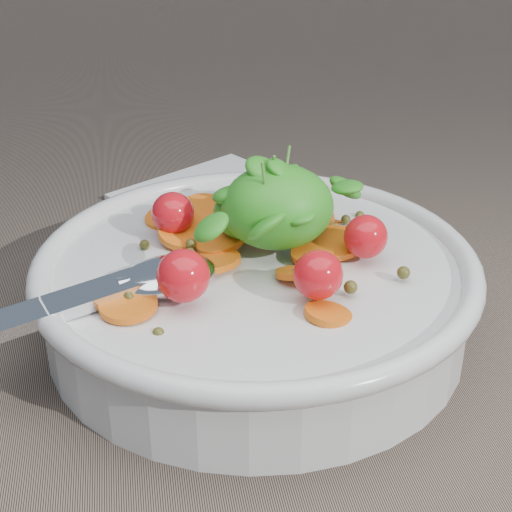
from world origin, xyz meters
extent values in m
plane|color=#766354|center=(0.00, 0.00, 0.00)|extent=(6.00, 6.00, 0.00)
cylinder|color=silver|center=(0.01, 0.03, 0.03)|extent=(0.27, 0.27, 0.05)
torus|color=silver|center=(0.01, 0.03, 0.05)|extent=(0.28, 0.28, 0.01)
cylinder|color=silver|center=(0.01, 0.03, 0.00)|extent=(0.13, 0.13, 0.01)
cylinder|color=brown|center=(0.01, 0.03, 0.03)|extent=(0.24, 0.24, 0.04)
cylinder|color=orange|center=(0.04, -0.04, 0.05)|extent=(0.04, 0.04, 0.01)
cylinder|color=orange|center=(-0.04, 0.10, 0.05)|extent=(0.04, 0.04, 0.01)
cylinder|color=orange|center=(-0.01, 0.10, 0.06)|extent=(0.04, 0.04, 0.01)
cylinder|color=orange|center=(0.04, 0.02, 0.06)|extent=(0.03, 0.03, 0.01)
cylinder|color=orange|center=(-0.07, -0.02, 0.06)|extent=(0.04, 0.04, 0.01)
cylinder|color=orange|center=(-0.01, 0.07, 0.06)|extent=(0.03, 0.03, 0.01)
cylinder|color=orange|center=(-0.03, 0.03, 0.05)|extent=(0.03, 0.03, 0.01)
cylinder|color=orange|center=(0.01, 0.07, 0.05)|extent=(0.04, 0.04, 0.01)
cylinder|color=orange|center=(0.05, 0.12, 0.06)|extent=(0.03, 0.03, 0.01)
cylinder|color=orange|center=(-0.03, 0.07, 0.06)|extent=(0.04, 0.04, 0.01)
cylinder|color=orange|center=(0.06, 0.08, 0.05)|extent=(0.03, 0.03, 0.01)
cylinder|color=orange|center=(0.07, 0.09, 0.05)|extent=(0.03, 0.03, 0.01)
cylinder|color=orange|center=(0.06, 0.03, 0.06)|extent=(0.05, 0.05, 0.01)
cylinder|color=orange|center=(-0.08, 0.04, 0.05)|extent=(0.04, 0.04, 0.00)
cylinder|color=orange|center=(0.03, 0.00, 0.06)|extent=(0.03, 0.03, 0.01)
cylinder|color=orange|center=(-0.01, 0.05, 0.06)|extent=(0.04, 0.04, 0.02)
cylinder|color=orange|center=(-0.04, 0.06, 0.06)|extent=(0.03, 0.03, 0.02)
cylinder|color=orange|center=(-0.02, 0.03, 0.05)|extent=(0.04, 0.04, 0.01)
sphere|color=#494418|center=(0.05, 0.00, 0.05)|extent=(0.01, 0.01, 0.01)
sphere|color=#494418|center=(0.06, -0.02, 0.06)|extent=(0.01, 0.01, 0.01)
sphere|color=#494418|center=(-0.03, 0.05, 0.06)|extent=(0.01, 0.01, 0.01)
sphere|color=#494418|center=(-0.07, -0.01, 0.06)|extent=(0.01, 0.01, 0.01)
sphere|color=#494418|center=(0.02, 0.08, 0.05)|extent=(0.01, 0.01, 0.01)
sphere|color=#494418|center=(0.09, -0.01, 0.06)|extent=(0.01, 0.01, 0.01)
sphere|color=#494418|center=(0.07, 0.07, 0.05)|extent=(0.01, 0.01, 0.01)
sphere|color=#494418|center=(0.08, 0.07, 0.06)|extent=(0.01, 0.01, 0.01)
sphere|color=#494418|center=(0.03, 0.00, 0.06)|extent=(0.01, 0.01, 0.01)
sphere|color=#494418|center=(0.00, 0.13, 0.05)|extent=(0.01, 0.01, 0.01)
sphere|color=#494418|center=(0.09, 0.04, 0.06)|extent=(0.01, 0.01, 0.01)
sphere|color=#494418|center=(0.06, 0.02, 0.05)|extent=(0.01, 0.01, 0.01)
sphere|color=#494418|center=(-0.06, 0.06, 0.05)|extent=(0.01, 0.01, 0.01)
sphere|color=#494418|center=(0.05, 0.06, 0.05)|extent=(0.01, 0.01, 0.01)
sphere|color=#494418|center=(-0.03, 0.04, 0.06)|extent=(0.01, 0.01, 0.01)
sphere|color=#494418|center=(-0.06, -0.04, 0.05)|extent=(0.01, 0.01, 0.01)
sphere|color=#494418|center=(-0.01, 0.10, 0.05)|extent=(0.01, 0.01, 0.01)
sphere|color=#494418|center=(0.09, 0.08, 0.05)|extent=(0.01, 0.01, 0.01)
sphere|color=#494418|center=(-0.03, 0.03, 0.06)|extent=(0.01, 0.01, 0.01)
sphere|color=#494418|center=(-0.05, -0.01, 0.06)|extent=(0.01, 0.01, 0.01)
sphere|color=red|center=(0.08, 0.02, 0.07)|extent=(0.03, 0.03, 0.03)
sphere|color=red|center=(0.02, 0.10, 0.07)|extent=(0.03, 0.03, 0.03)
sphere|color=red|center=(-0.04, 0.07, 0.07)|extent=(0.03, 0.03, 0.03)
sphere|color=red|center=(-0.04, -0.01, 0.07)|extent=(0.03, 0.03, 0.03)
sphere|color=red|center=(0.04, -0.02, 0.07)|extent=(0.03, 0.03, 0.03)
ellipsoid|color=green|center=(0.02, 0.04, 0.08)|extent=(0.07, 0.06, 0.05)
ellipsoid|color=green|center=(0.01, 0.05, 0.08)|extent=(0.04, 0.04, 0.03)
ellipsoid|color=green|center=(0.02, 0.05, 0.10)|extent=(0.03, 0.02, 0.02)
ellipsoid|color=green|center=(-0.02, 0.01, 0.09)|extent=(0.03, 0.03, 0.02)
ellipsoid|color=green|center=(0.03, 0.05, 0.09)|extent=(0.02, 0.03, 0.02)
ellipsoid|color=green|center=(0.07, 0.05, 0.09)|extent=(0.03, 0.03, 0.01)
ellipsoid|color=green|center=(0.00, 0.03, 0.09)|extent=(0.02, 0.02, 0.02)
ellipsoid|color=green|center=(0.01, 0.06, 0.08)|extent=(0.03, 0.03, 0.02)
ellipsoid|color=green|center=(0.02, 0.04, 0.09)|extent=(0.02, 0.02, 0.02)
ellipsoid|color=green|center=(0.02, 0.03, 0.09)|extent=(0.03, 0.03, 0.01)
ellipsoid|color=green|center=(0.02, 0.10, 0.09)|extent=(0.02, 0.02, 0.01)
ellipsoid|color=green|center=(0.03, 0.04, 0.09)|extent=(0.02, 0.02, 0.02)
ellipsoid|color=green|center=(0.03, 0.06, 0.10)|extent=(0.02, 0.03, 0.03)
ellipsoid|color=green|center=(0.02, 0.04, 0.09)|extent=(0.02, 0.02, 0.02)
ellipsoid|color=green|center=(0.07, 0.06, 0.08)|extent=(0.03, 0.03, 0.02)
ellipsoid|color=green|center=(0.02, 0.04, 0.11)|extent=(0.02, 0.03, 0.02)
ellipsoid|color=green|center=(0.03, 0.08, 0.09)|extent=(0.03, 0.03, 0.02)
ellipsoid|color=green|center=(0.03, 0.01, 0.09)|extent=(0.02, 0.02, 0.01)
ellipsoid|color=green|center=(0.03, 0.06, 0.09)|extent=(0.03, 0.03, 0.02)
ellipsoid|color=green|center=(0.03, 0.06, 0.08)|extent=(0.03, 0.03, 0.02)
ellipsoid|color=green|center=(0.02, 0.04, 0.11)|extent=(0.04, 0.03, 0.02)
ellipsoid|color=green|center=(0.05, 0.04, 0.09)|extent=(0.02, 0.02, 0.01)
ellipsoid|color=green|center=(0.03, 0.05, 0.10)|extent=(0.02, 0.03, 0.02)
ellipsoid|color=green|center=(0.01, 0.05, 0.08)|extent=(0.03, 0.03, 0.02)
ellipsoid|color=green|center=(0.02, 0.04, 0.09)|extent=(0.03, 0.02, 0.03)
ellipsoid|color=green|center=(0.01, 0.01, 0.09)|extent=(0.03, 0.03, 0.03)
ellipsoid|color=green|center=(0.00, 0.05, 0.09)|extent=(0.03, 0.03, 0.02)
cylinder|color=#4C8C33|center=(0.03, 0.05, 0.10)|extent=(0.01, 0.02, 0.04)
cylinder|color=#4C8C33|center=(0.02, 0.05, 0.10)|extent=(0.01, 0.02, 0.04)
cylinder|color=#4C8C33|center=(0.01, 0.02, 0.10)|extent=(0.01, 0.00, 0.05)
ellipsoid|color=silver|center=(-0.05, 0.01, 0.06)|extent=(0.07, 0.06, 0.02)
cube|color=silver|center=(-0.09, -0.01, 0.06)|extent=(0.12, 0.06, 0.02)
cylinder|color=silver|center=(-0.07, 0.00, 0.06)|extent=(0.02, 0.02, 0.01)
cube|color=white|center=(0.01, 0.24, 0.00)|extent=(0.20, 0.19, 0.01)
camera|label=1|loc=(-0.06, -0.40, 0.29)|focal=55.00mm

